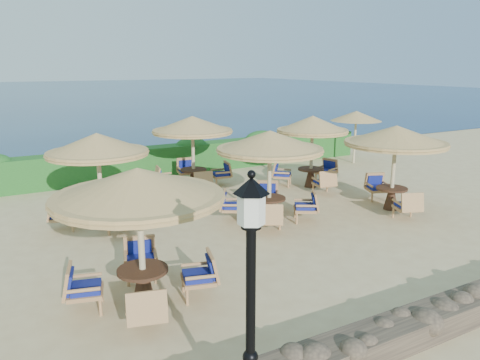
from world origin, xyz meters
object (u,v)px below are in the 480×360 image
(extra_parasol, at_px, (356,116))
(cafe_set_4, at_px, (193,138))
(cafe_set_5, at_px, (312,137))
(cafe_set_2, at_px, (395,145))
(lamp_post, at_px, (251,329))
(cafe_set_1, at_px, (270,157))
(cafe_set_3, at_px, (98,160))
(cafe_set_0, at_px, (139,208))

(extra_parasol, distance_m, cafe_set_4, 8.33)
(cafe_set_5, bearing_deg, cafe_set_2, -81.81)
(lamp_post, bearing_deg, cafe_set_1, 55.91)
(cafe_set_3, bearing_deg, extra_parasol, 14.71)
(cafe_set_0, height_order, cafe_set_5, same)
(cafe_set_3, xyz_separation_m, cafe_set_4, (3.97, 2.69, -0.05))
(extra_parasol, bearing_deg, cafe_set_1, -147.30)
(cafe_set_3, bearing_deg, cafe_set_2, -18.62)
(cafe_set_0, relative_size, cafe_set_5, 1.15)
(lamp_post, distance_m, extra_parasol, 17.41)
(lamp_post, height_order, extra_parasol, lamp_post)
(cafe_set_3, relative_size, cafe_set_4, 0.96)
(lamp_post, relative_size, extra_parasol, 1.38)
(cafe_set_1, xyz_separation_m, cafe_set_3, (-4.36, 1.86, 0.02))
(cafe_set_5, bearing_deg, cafe_set_1, -143.82)
(cafe_set_3, bearing_deg, cafe_set_4, 34.17)
(cafe_set_5, bearing_deg, cafe_set_3, -175.14)
(cafe_set_2, bearing_deg, extra_parasol, 56.63)
(lamp_post, relative_size, cafe_set_4, 1.13)
(lamp_post, xyz_separation_m, cafe_set_3, (0.32, 8.78, 0.35))
(cafe_set_0, bearing_deg, cafe_set_4, 60.07)
(cafe_set_1, height_order, cafe_set_4, same)
(cafe_set_0, xyz_separation_m, cafe_set_5, (8.17, 5.48, -0.04))
(lamp_post, relative_size, cafe_set_3, 1.17)
(cafe_set_1, bearing_deg, cafe_set_2, -13.36)
(lamp_post, height_order, cafe_set_5, lamp_post)
(cafe_set_2, bearing_deg, lamp_post, -145.31)
(extra_parasol, height_order, cafe_set_3, cafe_set_3)
(cafe_set_4, bearing_deg, extra_parasol, 3.64)
(lamp_post, height_order, cafe_set_2, lamp_post)
(cafe_set_1, distance_m, cafe_set_4, 4.57)
(cafe_set_1, xyz_separation_m, cafe_set_4, (-0.39, 4.56, -0.03))
(extra_parasol, xyz_separation_m, cafe_set_1, (-7.92, -5.08, -0.28))
(cafe_set_5, bearing_deg, cafe_set_0, -146.13)
(cafe_set_0, bearing_deg, cafe_set_3, 85.79)
(extra_parasol, bearing_deg, cafe_set_5, -150.19)
(cafe_set_1, relative_size, cafe_set_3, 1.08)
(extra_parasol, bearing_deg, cafe_set_2, -123.37)
(cafe_set_2, height_order, cafe_set_5, same)
(cafe_set_0, relative_size, cafe_set_1, 1.04)
(cafe_set_4, bearing_deg, lamp_post, -110.52)
(cafe_set_3, distance_m, cafe_set_4, 4.80)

